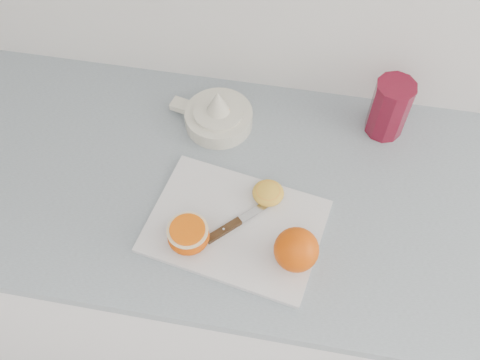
# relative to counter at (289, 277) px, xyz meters

# --- Properties ---
(counter) EXTENTS (2.60, 0.64, 0.89)m
(counter) POSITION_rel_counter_xyz_m (0.00, 0.00, 0.00)
(counter) COLOR white
(counter) RESTS_ON ground
(cutting_board) EXTENTS (0.38, 0.30, 0.01)m
(cutting_board) POSITION_rel_counter_xyz_m (-0.13, -0.11, 0.45)
(cutting_board) COLOR silver
(cutting_board) RESTS_ON counter
(whole_orange) EXTENTS (0.09, 0.09, 0.09)m
(whole_orange) POSITION_rel_counter_xyz_m (-0.00, -0.17, 0.50)
(whole_orange) COLOR #DB6309
(whole_orange) RESTS_ON cutting_board
(half_orange) EXTENTS (0.08, 0.08, 0.05)m
(half_orange) POSITION_rel_counter_xyz_m (-0.22, -0.16, 0.48)
(half_orange) COLOR #DB6309
(half_orange) RESTS_ON cutting_board
(squeezed_shell) EXTENTS (0.07, 0.07, 0.03)m
(squeezed_shell) POSITION_rel_counter_xyz_m (-0.08, -0.03, 0.47)
(squeezed_shell) COLOR gold
(squeezed_shell) RESTS_ON cutting_board
(paring_knife) EXTENTS (0.14, 0.14, 0.01)m
(paring_knife) POSITION_rel_counter_xyz_m (-0.14, -0.12, 0.46)
(paring_knife) COLOR #422A15
(paring_knife) RESTS_ON cutting_board
(citrus_juicer) EXTENTS (0.20, 0.16, 0.11)m
(citrus_juicer) POSITION_rel_counter_xyz_m (-0.22, 0.16, 0.47)
(citrus_juicer) COLOR white
(citrus_juicer) RESTS_ON counter
(red_tumbler) EXTENTS (0.09, 0.09, 0.14)m
(red_tumbler) POSITION_rel_counter_xyz_m (0.16, 0.21, 0.51)
(red_tumbler) COLOR maroon
(red_tumbler) RESTS_ON counter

